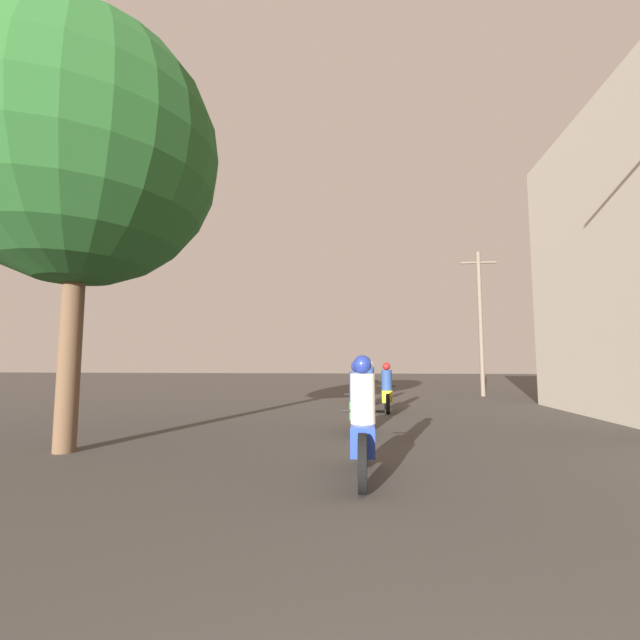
{
  "coord_description": "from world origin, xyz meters",
  "views": [
    {
      "loc": [
        -0.48,
        0.03,
        1.49
      ],
      "look_at": [
        -2.55,
        17.91,
        3.29
      ],
      "focal_mm": 24.0,
      "sensor_mm": 36.0,
      "label": 1
    }
  ],
  "objects_px": {
    "motorcycle_blue": "(363,429)",
    "utility_pole_far": "(480,319)",
    "motorcycle_green": "(357,403)",
    "street_tree": "(81,153)",
    "motorcycle_silver": "(370,386)",
    "motorcycle_yellow": "(387,392)"
  },
  "relations": [
    {
      "from": "motorcycle_green",
      "to": "utility_pole_far",
      "type": "bearing_deg",
      "value": 62.03
    },
    {
      "from": "street_tree",
      "to": "motorcycle_green",
      "type": "bearing_deg",
      "value": 28.93
    },
    {
      "from": "motorcycle_silver",
      "to": "utility_pole_far",
      "type": "distance_m",
      "value": 7.17
    },
    {
      "from": "utility_pole_far",
      "to": "motorcycle_yellow",
      "type": "bearing_deg",
      "value": -124.5
    },
    {
      "from": "motorcycle_blue",
      "to": "street_tree",
      "type": "bearing_deg",
      "value": 173.68
    },
    {
      "from": "motorcycle_blue",
      "to": "utility_pole_far",
      "type": "height_order",
      "value": "utility_pole_far"
    },
    {
      "from": "motorcycle_yellow",
      "to": "street_tree",
      "type": "height_order",
      "value": "street_tree"
    },
    {
      "from": "motorcycle_blue",
      "to": "utility_pole_far",
      "type": "relative_size",
      "value": 0.3
    },
    {
      "from": "motorcycle_silver",
      "to": "street_tree",
      "type": "distance_m",
      "value": 11.28
    },
    {
      "from": "motorcycle_blue",
      "to": "motorcycle_yellow",
      "type": "bearing_deg",
      "value": 91.29
    },
    {
      "from": "motorcycle_silver",
      "to": "utility_pole_far",
      "type": "bearing_deg",
      "value": 42.77
    },
    {
      "from": "motorcycle_yellow",
      "to": "utility_pole_far",
      "type": "distance_m",
      "value": 8.46
    },
    {
      "from": "motorcycle_silver",
      "to": "motorcycle_green",
      "type": "bearing_deg",
      "value": -90.18
    },
    {
      "from": "motorcycle_blue",
      "to": "street_tree",
      "type": "xyz_separation_m",
      "value": [
        -4.99,
        1.07,
        4.59
      ]
    },
    {
      "from": "motorcycle_yellow",
      "to": "utility_pole_far",
      "type": "xyz_separation_m",
      "value": [
        4.51,
        6.56,
        2.85
      ]
    },
    {
      "from": "motorcycle_silver",
      "to": "utility_pole_far",
      "type": "height_order",
      "value": "utility_pole_far"
    },
    {
      "from": "motorcycle_green",
      "to": "motorcycle_yellow",
      "type": "height_order",
      "value": "motorcycle_green"
    },
    {
      "from": "motorcycle_yellow",
      "to": "motorcycle_blue",
      "type": "bearing_deg",
      "value": -96.45
    },
    {
      "from": "motorcycle_green",
      "to": "street_tree",
      "type": "distance_m",
      "value": 7.16
    },
    {
      "from": "motorcycle_green",
      "to": "motorcycle_blue",
      "type": "bearing_deg",
      "value": -88.38
    },
    {
      "from": "motorcycle_silver",
      "to": "utility_pole_far",
      "type": "relative_size",
      "value": 0.31
    },
    {
      "from": "utility_pole_far",
      "to": "motorcycle_green",
      "type": "bearing_deg",
      "value": -116.64
    }
  ]
}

